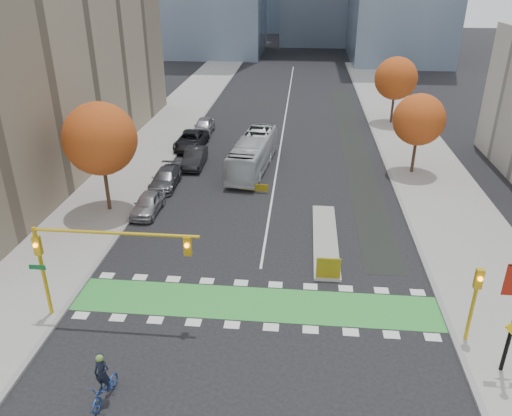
% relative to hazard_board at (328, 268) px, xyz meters
% --- Properties ---
extents(ground, '(300.00, 300.00, 0.00)m').
position_rel_hazard_board_xyz_m(ground, '(-4.00, -4.20, -0.80)').
color(ground, black).
rests_on(ground, ground).
extents(sidewalk_west, '(7.00, 120.00, 0.15)m').
position_rel_hazard_board_xyz_m(sidewalk_west, '(-17.50, 15.80, -0.73)').
color(sidewalk_west, gray).
rests_on(sidewalk_west, ground).
extents(sidewalk_east, '(7.00, 120.00, 0.15)m').
position_rel_hazard_board_xyz_m(sidewalk_east, '(9.50, 15.80, -0.73)').
color(sidewalk_east, gray).
rests_on(sidewalk_east, ground).
extents(curb_west, '(0.30, 120.00, 0.16)m').
position_rel_hazard_board_xyz_m(curb_west, '(-14.00, 15.80, -0.73)').
color(curb_west, gray).
rests_on(curb_west, ground).
extents(curb_east, '(0.30, 120.00, 0.16)m').
position_rel_hazard_board_xyz_m(curb_east, '(6.00, 15.80, -0.73)').
color(curb_east, gray).
rests_on(curb_east, ground).
extents(bike_crossing, '(20.00, 3.00, 0.01)m').
position_rel_hazard_board_xyz_m(bike_crossing, '(-4.00, -2.70, -0.79)').
color(bike_crossing, green).
rests_on(bike_crossing, ground).
extents(centre_line, '(0.15, 70.00, 0.01)m').
position_rel_hazard_board_xyz_m(centre_line, '(-4.00, 35.80, -0.80)').
color(centre_line, silver).
rests_on(centre_line, ground).
extents(bike_lane_paint, '(2.50, 50.00, 0.01)m').
position_rel_hazard_board_xyz_m(bike_lane_paint, '(3.50, 25.80, -0.80)').
color(bike_lane_paint, black).
rests_on(bike_lane_paint, ground).
extents(median_island, '(1.60, 10.00, 0.16)m').
position_rel_hazard_board_xyz_m(median_island, '(0.00, 4.80, -0.72)').
color(median_island, gray).
rests_on(median_island, ground).
extents(hazard_board, '(1.40, 0.12, 1.30)m').
position_rel_hazard_board_xyz_m(hazard_board, '(0.00, 0.00, 0.00)').
color(hazard_board, yellow).
rests_on(hazard_board, median_island).
extents(tree_west, '(5.20, 5.20, 8.22)m').
position_rel_hazard_board_xyz_m(tree_west, '(-16.00, 7.80, 4.82)').
color(tree_west, '#332114').
rests_on(tree_west, ground).
extents(tree_east_near, '(4.40, 4.40, 7.08)m').
position_rel_hazard_board_xyz_m(tree_east_near, '(8.00, 17.80, 4.06)').
color(tree_east_near, '#332114').
rests_on(tree_east_near, ground).
extents(tree_east_far, '(4.80, 4.80, 7.65)m').
position_rel_hazard_board_xyz_m(tree_east_far, '(8.50, 33.80, 4.44)').
color(tree_east_far, '#332114').
rests_on(tree_east_far, ground).
extents(traffic_signal_west, '(8.53, 0.56, 5.20)m').
position_rel_hazard_board_xyz_m(traffic_signal_west, '(-11.93, -4.71, 3.23)').
color(traffic_signal_west, '#BF9914').
rests_on(traffic_signal_west, ground).
extents(traffic_signal_east, '(0.35, 0.43, 4.10)m').
position_rel_hazard_board_xyz_m(traffic_signal_east, '(6.50, -4.71, 1.93)').
color(traffic_signal_east, '#BF9914').
rests_on(traffic_signal_east, ground).
extents(cyclist, '(1.00, 2.16, 2.41)m').
position_rel_hazard_board_xyz_m(cyclist, '(-9.58, -9.95, 0.00)').
color(cyclist, navy).
rests_on(cyclist, ground).
extents(bus, '(3.71, 11.00, 3.00)m').
position_rel_hazard_board_xyz_m(bus, '(-6.16, 17.41, 0.70)').
color(bus, silver).
rests_on(bus, ground).
extents(parked_car_a, '(1.85, 4.41, 1.49)m').
position_rel_hazard_board_xyz_m(parked_car_a, '(-13.00, 7.76, -0.05)').
color(parked_car_a, '#9E9EA3').
rests_on(parked_car_a, ground).
extents(parked_car_b, '(1.85, 5.00, 1.64)m').
position_rel_hazard_board_xyz_m(parked_car_b, '(-11.57, 17.76, 0.02)').
color(parked_car_b, black).
rests_on(parked_car_b, ground).
extents(parked_car_c, '(2.08, 4.99, 1.44)m').
position_rel_hazard_board_xyz_m(parked_car_c, '(-13.00, 12.76, -0.08)').
color(parked_car_c, '#4D4D52').
rests_on(parked_car_c, ground).
extents(parked_car_d, '(2.83, 5.93, 1.63)m').
position_rel_hazard_board_xyz_m(parked_car_d, '(-13.00, 22.81, 0.02)').
color(parked_car_d, black).
rests_on(parked_car_d, ground).
extents(parked_car_e, '(2.04, 4.93, 1.67)m').
position_rel_hazard_board_xyz_m(parked_car_e, '(-12.67, 27.81, 0.04)').
color(parked_car_e, '#A7A7AC').
rests_on(parked_car_e, ground).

